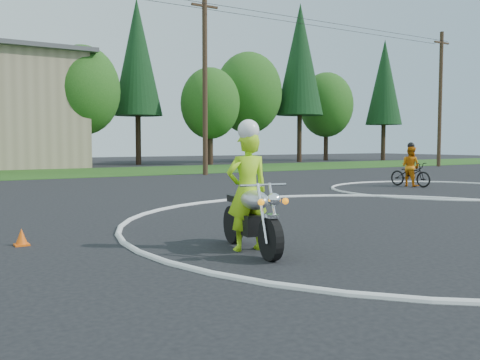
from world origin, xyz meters
TOP-DOWN VIEW (x-y plane):
  - grass_strip at (0.00, 27.00)m, footprint 120.00×10.00m
  - course_markings at (2.17, 4.35)m, footprint 19.05×19.05m
  - primary_motorcycle at (-4.38, 2.17)m, footprint 0.86×2.20m
  - rider_primary_grp at (-4.38, 2.31)m, footprint 0.79×0.59m
  - rider_second_grp at (8.33, 9.63)m, footprint 0.81×1.92m
  - treeline at (14.78, 34.61)m, footprint 38.20×8.10m
  - utility_poles at (5.00, 21.00)m, footprint 41.60×1.12m

SIDE VIEW (x-z plane):
  - course_markings at x=2.17m, z-range -0.05..0.07m
  - grass_strip at x=0.00m, z-range 0.00..0.02m
  - primary_motorcycle at x=-4.38m, z-range -0.02..1.15m
  - rider_second_grp at x=8.33m, z-range -0.27..1.54m
  - rider_primary_grp at x=-4.38m, z-range -0.04..2.12m
  - utility_poles at x=5.00m, z-range 0.20..10.20m
  - treeline at x=14.78m, z-range -0.64..13.88m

